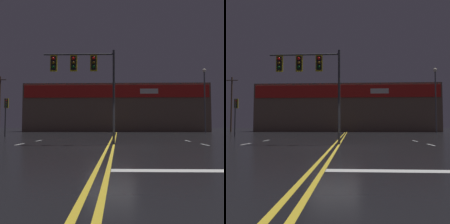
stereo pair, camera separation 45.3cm
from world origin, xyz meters
TOP-DOWN VIEW (x-y plane):
  - ground_plane at (0.00, 0.00)m, footprint 200.00×200.00m
  - road_markings at (1.15, -1.41)m, footprint 16.23×60.00m
  - traffic_signal_median at (-1.68, 1.83)m, footprint 4.31×0.36m
  - traffic_signal_corner_northwest at (-11.03, 12.11)m, footprint 0.42×0.36m
  - streetlight_median_approach at (13.65, 25.28)m, footprint 0.56×0.56m
  - building_backdrop at (0.00, 36.27)m, footprint 33.66×10.23m
  - utility_pole_row at (1.86, 31.05)m, footprint 46.33×0.26m

SIDE VIEW (x-z plane):
  - ground_plane at x=0.00m, z-range 0.00..0.00m
  - road_markings at x=1.15m, z-range 0.00..0.01m
  - traffic_signal_corner_northwest at x=-11.03m, z-range 0.92..4.82m
  - building_backdrop at x=0.00m, z-range 0.01..8.78m
  - traffic_signal_median at x=-1.68m, z-range 1.61..7.28m
  - utility_pole_row at x=1.86m, z-range 0.05..10.64m
  - streetlight_median_approach at x=13.65m, z-range 1.33..11.19m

